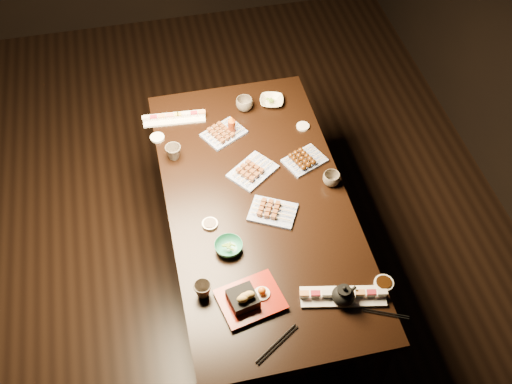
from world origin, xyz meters
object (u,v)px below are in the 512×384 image
Objects in this scene: sushi_platter_far at (174,117)px; teacup_mid_right at (331,179)px; edamame_bowl_green at (229,247)px; yakitori_plate_left at (224,131)px; yakitori_plate_center at (253,169)px; teacup_near_left at (203,290)px; teacup_far_left at (173,152)px; dining_table at (258,246)px; condiment_bottle at (232,125)px; tempura_tray at (251,295)px; teapot at (343,294)px; edamame_bowl_cream at (272,101)px; yakitori_plate_right at (273,210)px; sushi_platter_near at (343,295)px; teacup_far_right at (244,104)px.

teacup_mid_right reaches higher than sushi_platter_far.
yakitori_plate_left is at bearing 80.98° from edamame_bowl_green.
teacup_near_left is at bearing -155.84° from yakitori_plate_center.
teacup_far_left is (-0.76, 0.36, 0.00)m from teacup_mid_right.
condiment_bottle is at bearing 88.65° from dining_table.
tempura_tray is 2.25× the size of teapot.
yakitori_plate_center is at bearing -113.91° from edamame_bowl_cream.
teapot reaches higher than tempura_tray.
edamame_bowl_cream is at bearing 104.71° from yakitori_plate_right.
tempura_tray is at bearing -178.52° from sushi_platter_near.
yakitori_plate_right reaches higher than yakitori_plate_left.
yakitori_plate_left is at bearing 117.42° from sushi_platter_near.
teacup_far_right is at bearing 116.00° from teacup_mid_right.
teacup_far_left is at bearing 127.66° from dining_table.
condiment_bottle is (-0.09, 0.59, 0.04)m from yakitori_plate_right.
condiment_bottle is (-0.03, 0.50, 0.44)m from dining_table.
sushi_platter_near is 1.15m from condiment_bottle.
sushi_platter_far is (-0.57, 1.30, -0.00)m from sushi_platter_near.
sushi_platter_near is 1.31m from edamame_bowl_cream.
yakitori_plate_left is (-0.13, 0.59, -0.00)m from yakitori_plate_right.
teacup_near_left is (-0.60, 0.15, 0.01)m from sushi_platter_near.
condiment_bottle is (0.33, 0.11, 0.02)m from teacup_far_left.
yakitori_plate_center is at bearing -80.84° from condiment_bottle.
teapot is at bearing 117.45° from sushi_platter_far.
teacup_far_right reaches higher than teacup_mid_right.
edamame_bowl_green is at bearing -114.60° from edamame_bowl_cream.
dining_table is 0.86m from sushi_platter_far.
dining_table is 21.46× the size of teacup_far_left.
yakitori_plate_right is 0.60m from condiment_bottle.
sushi_platter_near is 1.62× the size of yakitori_plate_center.
edamame_bowl_green is (-0.20, -0.25, 0.40)m from dining_table.
tempura_tray reaches higher than teacup_far_left.
teapot is at bearing -89.89° from edamame_bowl_cream.
teapot is (0.00, -1.33, 0.03)m from edamame_bowl_cream.
edamame_bowl_green is 0.78m from condiment_bottle.
edamame_bowl_green is at bearing 53.68° from teacup_near_left.
teacup_far_left reaches higher than yakitori_plate_center.
tempura_tray is 3.26× the size of teacup_far_left.
teapot is at bearing -43.35° from yakitori_plate_right.
tempura_tray reaches higher than yakitori_plate_right.
yakitori_plate_center is at bearing 117.05° from sushi_platter_near.
teacup_far_right reaches higher than dining_table.
tempura_tray is 0.97m from teacup_far_left.
yakitori_plate_left is 1.01m from teacup_near_left.
teacup_near_left is (-0.28, -0.97, 0.01)m from yakitori_plate_left.
edamame_bowl_green is at bearing -75.48° from teacup_far_left.
tempura_tray reaches higher than yakitori_plate_center.
edamame_bowl_green is 0.66m from teacup_mid_right.
teacup_far_left is (-0.61, 1.01, 0.02)m from sushi_platter_near.
edamame_bowl_cream is at bearing 2.39° from yakitori_plate_left.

